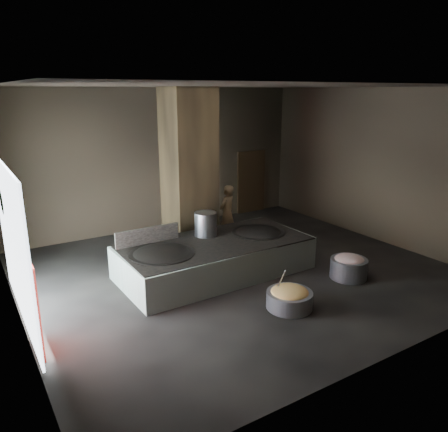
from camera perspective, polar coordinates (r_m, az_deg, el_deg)
floor at (r=11.18m, az=1.60°, el=-7.40°), size 10.00×9.00×0.10m
ceiling at (r=10.26m, az=1.81°, el=16.89°), size 10.00×9.00×0.10m
back_wall at (r=14.43m, az=-8.44°, el=7.32°), size 10.00×0.10×4.50m
front_wall at (r=7.27m, az=21.98°, el=-2.34°), size 10.00×0.10×4.50m
left_wall at (r=8.82m, az=-26.77°, el=0.20°), size 0.10×9.00×4.50m
right_wall at (r=13.89m, az=19.43°, el=6.24°), size 0.10×9.00×4.50m
pillar at (r=11.94m, az=-4.59°, el=5.63°), size 1.20×1.20×4.50m
hearth_platform at (r=10.89m, az=-1.16°, el=-5.45°), size 4.72×2.33×0.81m
platform_cap at (r=10.75m, az=-1.18°, el=-3.43°), size 4.58×2.20×0.03m
wok_left at (r=10.11m, az=-8.13°, el=-5.27°), size 1.47×1.47×0.41m
wok_left_rim at (r=10.09m, az=-8.15°, el=-4.90°), size 1.50×1.50×0.05m
wok_right at (r=11.52m, az=4.48°, el=-2.47°), size 1.37×1.37×0.39m
wok_right_rim at (r=11.50m, az=4.48°, el=-2.13°), size 1.40×1.40×0.05m
stock_pot at (r=11.13m, az=-2.42°, el=-1.05°), size 0.57×0.57×0.61m
splash_guard at (r=10.71m, az=-9.94°, el=-2.53°), size 1.63×0.09×0.41m
cook at (r=13.20m, az=0.41°, el=0.45°), size 0.73×0.62×1.69m
veg_basin at (r=9.42m, az=8.53°, el=-10.77°), size 1.24×1.24×0.36m
veg_fill at (r=9.34m, az=8.58°, el=-9.83°), size 0.80×0.80×0.25m
ladle at (r=9.27m, az=7.31°, el=-8.62°), size 0.07×0.39×0.69m
meat_basin at (r=11.10m, az=15.96°, el=-6.59°), size 1.05×1.05×0.49m
meat_fill at (r=11.02m, az=16.04°, el=-5.60°), size 0.73×0.73×0.28m
doorway_near at (r=15.07m, az=-3.92°, el=3.37°), size 1.18×0.08×2.38m
doorway_near_glow at (r=14.80m, az=-4.13°, el=2.93°), size 0.90×0.04×2.12m
doorway_far at (r=16.30m, az=3.55°, el=4.35°), size 1.18×0.08×2.38m
doorway_far_glow at (r=16.23m, az=3.20°, el=4.12°), size 0.78×0.04×1.84m
left_opening at (r=9.20m, az=-25.78°, el=-3.32°), size 0.04×4.20×3.10m
pavilion_sliver at (r=8.28m, az=-23.53°, el=-10.78°), size 0.05×0.90×1.70m
tree_silhouette at (r=10.11m, az=-26.39°, el=1.79°), size 0.28×1.10×1.10m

